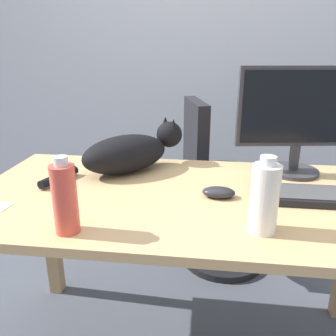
{
  "coord_description": "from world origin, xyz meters",
  "views": [
    {
      "loc": [
        0.06,
        -1.08,
        1.21
      ],
      "look_at": [
        -0.09,
        0.09,
        0.79
      ],
      "focal_mm": 36.5,
      "sensor_mm": 36.0,
      "label": 1
    }
  ],
  "objects_px": {
    "keyboard": "(321,196)",
    "water_bottle": "(65,198)",
    "spray_bottle": "(264,198)",
    "cat": "(130,152)",
    "computer_mouse": "(219,192)",
    "office_chair": "(217,196)",
    "monitor": "(300,117)"
  },
  "relations": [
    {
      "from": "computer_mouse",
      "to": "water_bottle",
      "type": "bearing_deg",
      "value": -146.01
    },
    {
      "from": "keyboard",
      "to": "water_bottle",
      "type": "bearing_deg",
      "value": -158.17
    },
    {
      "from": "keyboard",
      "to": "cat",
      "type": "distance_m",
      "value": 0.72
    },
    {
      "from": "cat",
      "to": "computer_mouse",
      "type": "relative_size",
      "value": 4.37
    },
    {
      "from": "keyboard",
      "to": "spray_bottle",
      "type": "bearing_deg",
      "value": -133.85
    },
    {
      "from": "cat",
      "to": "computer_mouse",
      "type": "height_order",
      "value": "cat"
    },
    {
      "from": "cat",
      "to": "spray_bottle",
      "type": "height_order",
      "value": "spray_bottle"
    },
    {
      "from": "office_chair",
      "to": "spray_bottle",
      "type": "xyz_separation_m",
      "value": [
        0.09,
        -0.92,
        0.41
      ]
    },
    {
      "from": "spray_bottle",
      "to": "cat",
      "type": "bearing_deg",
      "value": 137.41
    },
    {
      "from": "office_chair",
      "to": "cat",
      "type": "relative_size",
      "value": 1.97
    },
    {
      "from": "office_chair",
      "to": "monitor",
      "type": "bearing_deg",
      "value": -57.16
    },
    {
      "from": "monitor",
      "to": "water_bottle",
      "type": "relative_size",
      "value": 2.22
    },
    {
      "from": "keyboard",
      "to": "cat",
      "type": "bearing_deg",
      "value": 163.83
    },
    {
      "from": "keyboard",
      "to": "water_bottle",
      "type": "distance_m",
      "value": 0.81
    },
    {
      "from": "office_chair",
      "to": "keyboard",
      "type": "height_order",
      "value": "office_chair"
    },
    {
      "from": "spray_bottle",
      "to": "office_chair",
      "type": "bearing_deg",
      "value": 95.88
    },
    {
      "from": "water_bottle",
      "to": "monitor",
      "type": "bearing_deg",
      "value": 37.83
    },
    {
      "from": "office_chair",
      "to": "computer_mouse",
      "type": "relative_size",
      "value": 8.62
    },
    {
      "from": "cat",
      "to": "keyboard",
      "type": "bearing_deg",
      "value": -16.17
    },
    {
      "from": "computer_mouse",
      "to": "spray_bottle",
      "type": "relative_size",
      "value": 0.51
    },
    {
      "from": "cat",
      "to": "spray_bottle",
      "type": "xyz_separation_m",
      "value": [
        0.47,
        -0.43,
        0.02
      ]
    },
    {
      "from": "monitor",
      "to": "cat",
      "type": "xyz_separation_m",
      "value": [
        -0.65,
        -0.05,
        -0.15
      ]
    },
    {
      "from": "cat",
      "to": "spray_bottle",
      "type": "bearing_deg",
      "value": -42.59
    },
    {
      "from": "monitor",
      "to": "water_bottle",
      "type": "xyz_separation_m",
      "value": [
        -0.71,
        -0.55,
        -0.13
      ]
    },
    {
      "from": "office_chair",
      "to": "keyboard",
      "type": "relative_size",
      "value": 2.15
    },
    {
      "from": "keyboard",
      "to": "spray_bottle",
      "type": "relative_size",
      "value": 2.04
    },
    {
      "from": "keyboard",
      "to": "computer_mouse",
      "type": "distance_m",
      "value": 0.34
    },
    {
      "from": "keyboard",
      "to": "spray_bottle",
      "type": "distance_m",
      "value": 0.33
    },
    {
      "from": "monitor",
      "to": "keyboard",
      "type": "xyz_separation_m",
      "value": [
        0.04,
        -0.25,
        -0.21
      ]
    },
    {
      "from": "office_chair",
      "to": "cat",
      "type": "bearing_deg",
      "value": -127.37
    },
    {
      "from": "cat",
      "to": "computer_mouse",
      "type": "bearing_deg",
      "value": -31.98
    },
    {
      "from": "cat",
      "to": "water_bottle",
      "type": "distance_m",
      "value": 0.5
    }
  ]
}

